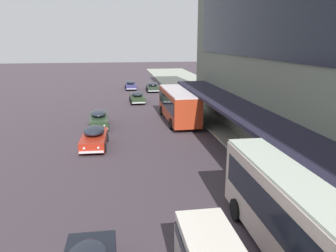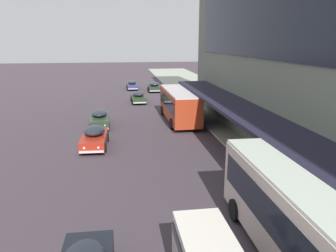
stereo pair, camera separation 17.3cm
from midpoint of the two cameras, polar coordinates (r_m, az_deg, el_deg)
name	(u,v)px [view 1 (the left image)]	position (r m, az deg, el deg)	size (l,w,h in m)	color
transit_bus_kerbside_front	(178,104)	(32.76, 1.69, 3.91)	(2.92, 9.18, 3.15)	#AB361B
transit_bus_kerbside_rear	(306,219)	(12.86, 22.59, -14.69)	(2.94, 10.14, 3.37)	beige
sedan_oncoming_front	(94,137)	(25.71, -12.91, -1.91)	(2.06, 4.65, 1.59)	#A72717
sedan_oncoming_rear	(131,85)	(55.14, -6.61, 7.14)	(1.82, 4.99, 1.42)	navy
sedan_trailing_mid	(137,97)	(43.08, -5.50, 5.03)	(1.94, 4.51, 1.45)	#273721
sedan_lead_mid	(153,87)	(52.54, -2.76, 6.86)	(2.06, 4.65, 1.46)	#263326
sedan_trailing_near	(99,119)	(31.66, -12.11, 1.26)	(1.98, 5.05, 1.52)	#273B25
fire_hydrant	(289,185)	(18.92, 20.02, -9.58)	(0.20, 0.40, 0.70)	red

